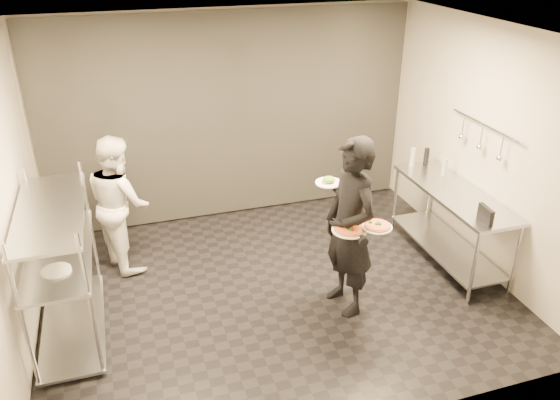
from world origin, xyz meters
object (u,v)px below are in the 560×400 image
object	(u,v)px
waiter	(350,228)
pizza_plate_near	(349,229)
pos_monitor	(486,214)
bottle_clear	(444,167)
bottle_green	(413,157)
pass_rack	(61,265)
bottle_dark	(426,157)
prep_counter	(451,214)
chef	(119,202)
salad_plate	(329,181)
pizza_plate_far	(377,226)

from	to	relation	value
waiter	pizza_plate_near	xyz separation A→B (m)	(-0.08, -0.15, 0.08)
pizza_plate_near	pos_monitor	xyz separation A→B (m)	(1.50, -0.09, -0.04)
pos_monitor	bottle_clear	bearing A→B (deg)	82.49
pos_monitor	bottle_green	distance (m)	1.52
pass_rack	bottle_dark	distance (m)	4.50
pass_rack	prep_counter	xyz separation A→B (m)	(4.33, 0.00, -0.14)
chef	bottle_clear	bearing A→B (deg)	-120.25
prep_counter	chef	bearing A→B (deg)	163.57
prep_counter	pizza_plate_near	xyz separation A→B (m)	(-1.62, -0.63, 0.41)
prep_counter	salad_plate	world-z (taller)	salad_plate
bottle_clear	pass_rack	bearing A→B (deg)	-174.29
bottle_green	bottle_dark	xyz separation A→B (m)	(0.20, 0.00, -0.01)
chef	pizza_plate_far	distance (m)	3.00
prep_counter	salad_plate	bearing A→B (deg)	-174.98
prep_counter	bottle_dark	xyz separation A→B (m)	(0.09, 0.80, 0.41)
prep_counter	pos_monitor	world-z (taller)	pos_monitor
waiter	salad_plate	world-z (taller)	waiter
salad_plate	bottle_green	size ratio (longest dim) A/B	1.12
pass_rack	chef	world-z (taller)	chef
prep_counter	pos_monitor	bearing A→B (deg)	-99.46
bottle_clear	pos_monitor	bearing A→B (deg)	-102.15
pass_rack	pizza_plate_far	world-z (taller)	pass_rack
chef	pos_monitor	distance (m)	4.05
salad_plate	pos_monitor	world-z (taller)	salad_plate
pos_monitor	bottle_dark	distance (m)	1.54
chef	salad_plate	xyz separation A→B (m)	(2.08, -1.24, 0.53)
bottle_dark	waiter	bearing A→B (deg)	-141.84
pos_monitor	prep_counter	bearing A→B (deg)	85.18
chef	bottle_green	bearing A→B (deg)	-115.33
pass_rack	pizza_plate_near	distance (m)	2.80
pos_monitor	waiter	bearing A→B (deg)	175.11
waiter	pos_monitor	world-z (taller)	waiter
pos_monitor	bottle_clear	xyz separation A→B (m)	(0.25, 1.16, 0.03)
prep_counter	pizza_plate_far	world-z (taller)	pizza_plate_far
prep_counter	bottle_clear	xyz separation A→B (m)	(0.13, 0.44, 0.40)
pos_monitor	bottle_dark	size ratio (longest dim) A/B	1.06
pizza_plate_near	bottle_clear	bearing A→B (deg)	31.66
waiter	pizza_plate_near	bearing A→B (deg)	-36.59
pos_monitor	chef	bearing A→B (deg)	157.89
pizza_plate_near	pass_rack	bearing A→B (deg)	166.89
waiter	pizza_plate_far	xyz separation A→B (m)	(0.17, -0.24, 0.13)
pizza_plate_far	pass_rack	bearing A→B (deg)	166.31
prep_counter	chef	xyz separation A→B (m)	(-3.73, 1.10, 0.18)
pass_rack	prep_counter	bearing A→B (deg)	0.03
pos_monitor	bottle_clear	world-z (taller)	bottle_clear
salad_plate	pos_monitor	xyz separation A→B (m)	(1.53, -0.58, -0.34)
pass_rack	pizza_plate_near	world-z (taller)	pass_rack
pass_rack	pizza_plate_far	bearing A→B (deg)	-13.69
chef	waiter	bearing A→B (deg)	-146.41
pizza_plate_near	bottle_green	xyz separation A→B (m)	(1.51, 1.43, 0.00)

